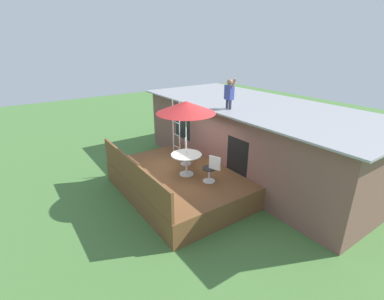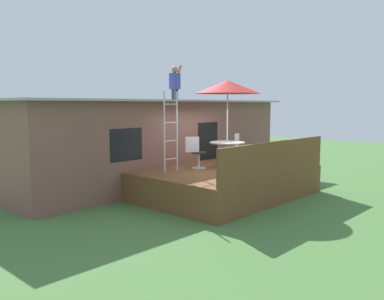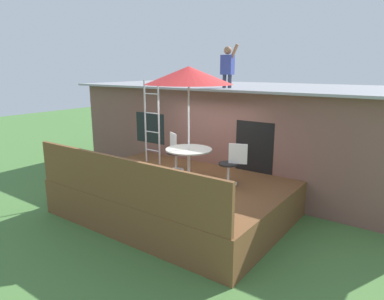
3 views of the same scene
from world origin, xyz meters
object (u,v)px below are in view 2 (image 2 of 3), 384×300
at_px(patio_umbrella, 228,87).
at_px(patio_chair_right, 236,148).
at_px(patio_table, 227,147).
at_px(patio_chair_left, 197,153).
at_px(step_ladder, 171,132).
at_px(person_figure, 175,81).

height_order(patio_umbrella, patio_chair_right, patio_umbrella).
height_order(patio_table, patio_chair_left, patio_chair_left).
height_order(patio_table, patio_umbrella, patio_umbrella).
bearing_deg(step_ladder, patio_chair_right, -6.47).
xyz_separation_m(patio_table, patio_chair_right, (0.90, 0.35, -0.13)).
xyz_separation_m(person_figure, patio_chair_left, (-0.60, -1.48, -2.14)).
xyz_separation_m(patio_umbrella, patio_chair_right, (0.90, 0.35, -1.89)).
distance_m(patio_umbrella, step_ladder, 2.19).
bearing_deg(patio_umbrella, patio_chair_right, 21.32).
height_order(patio_table, patio_chair_right, patio_chair_right).
bearing_deg(person_figure, step_ladder, -138.23).
xyz_separation_m(person_figure, patio_chair_right, (1.09, -1.62, -2.14)).
xyz_separation_m(patio_table, step_ladder, (-1.68, 0.65, 0.51)).
bearing_deg(patio_umbrella, person_figure, 95.50).
relative_size(patio_table, step_ladder, 0.47).
bearing_deg(person_figure, patio_chair_right, -55.94).
bearing_deg(patio_chair_right, patio_chair_left, -26.17).
xyz_separation_m(patio_table, person_figure, (-0.19, 1.97, 2.01)).
height_order(patio_umbrella, patio_chair_left, patio_umbrella).
bearing_deg(patio_chair_left, patio_table, 0.00).
bearing_deg(patio_table, patio_umbrella, 0.00).
bearing_deg(person_figure, patio_chair_left, -112.20).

